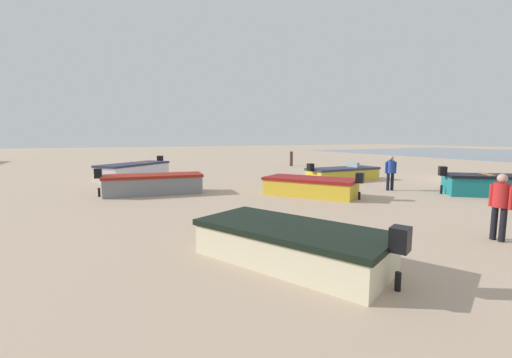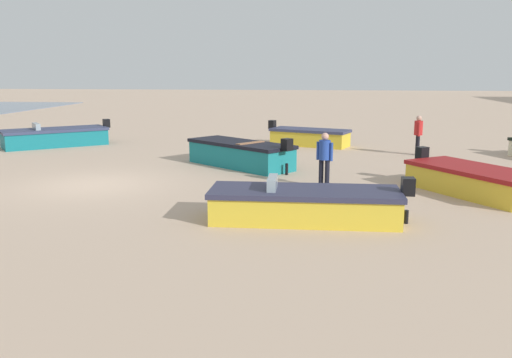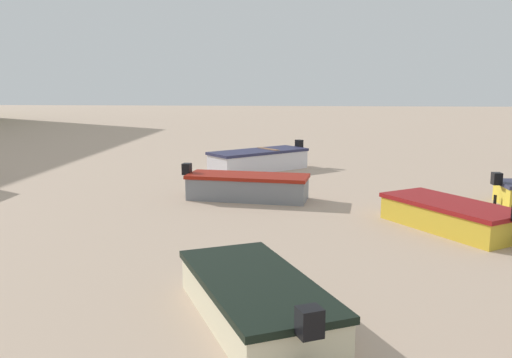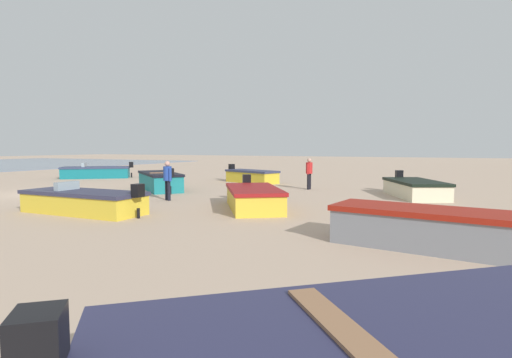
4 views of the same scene
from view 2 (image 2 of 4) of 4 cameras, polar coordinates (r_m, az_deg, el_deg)
The scene contains 8 objects.
ground_plane at distance 17.14m, azimuth -16.71°, elevation -0.62°, with size 160.00×160.00×0.00m, color tan.
boat_yellow_2 at distance 16.36m, azimuth 21.93°, elevation -0.14°, with size 4.14×3.54×1.08m.
boat_teal_3 at distance 26.52m, azimuth -20.37°, elevation 4.16°, with size 4.19×4.65×1.12m.
boat_yellow_4 at distance 12.53m, azimuth 5.18°, elevation -2.70°, with size 1.60×4.64×1.06m.
boat_yellow_5 at distance 25.11m, azimuth 5.64°, elevation 4.41°, with size 2.53×3.90×1.09m.
boat_teal_6 at distance 19.53m, azimuth -1.62°, elevation 2.65°, with size 3.84×4.25×1.22m.
beach_walker_foreground at distance 23.13m, azimuth 16.70°, elevation 4.78°, with size 0.53×0.36×1.62m.
beach_walker_distant at distance 16.16m, azimuth 7.23°, elevation 2.50°, with size 0.46×0.51×1.62m.
Camera 2 is at (15.40, 6.69, 3.43)m, focal length 38.02 mm.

